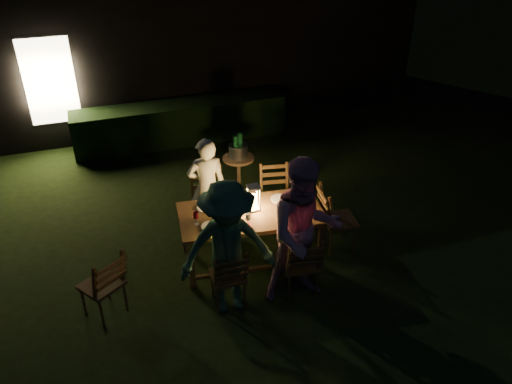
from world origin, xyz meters
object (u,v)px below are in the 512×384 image
object	(u,v)px
chair_spare	(105,295)
chair_near_left	(229,286)
dining_table	(251,217)
person_opp_right	(304,232)
person_opp_left	(228,249)
bottle_bucket_b	(240,147)
ice_bucket	(238,151)
chair_far_left	(209,214)
chair_end	(337,229)
bottle_table	(232,205)
bottle_bucket_a	(236,150)
person_house_side	(207,187)
lantern	(254,199)
chair_near_right	(300,274)
chair_far_right	(276,207)
side_table	(238,162)

from	to	relation	value
chair_spare	chair_near_left	bearing A→B (deg)	-46.28
dining_table	chair_spare	bearing A→B (deg)	-161.95
dining_table	person_opp_right	xyz separation A→B (m)	(0.36, -0.86, 0.24)
dining_table	person_opp_left	xyz separation A→B (m)	(-0.54, -0.77, 0.16)
chair_near_left	bottle_bucket_b	bearing A→B (deg)	71.12
person_opp_left	ice_bucket	distance (m)	2.66
chair_spare	chair_far_left	bearing A→B (deg)	3.76
chair_near_left	chair_end	xyz separation A→B (m)	(1.75, 0.58, 0.03)
bottle_table	bottle_bucket_b	size ratio (longest dim) A/B	0.88
bottle_bucket_a	bottle_bucket_b	distance (m)	0.13
person_house_side	person_opp_right	bearing A→B (deg)	118.76
chair_end	ice_bucket	size ratio (longest dim) A/B	3.36
person_opp_right	bottle_table	xyz separation A→B (m)	(-0.61, 0.89, -0.03)
lantern	bottle_bucket_a	bearing A→B (deg)	80.47
chair_near_right	chair_far_right	size ratio (longest dim) A/B	0.98
chair_near_right	bottle_bucket_b	world-z (taller)	bottle_bucket_b
side_table	dining_table	bearing A→B (deg)	-102.43
chair_spare	person_opp_right	size ratio (longest dim) A/B	0.51
bottle_bucket_a	side_table	bearing A→B (deg)	38.66
bottle_table	bottle_bucket_b	distance (m)	1.87
person_opp_right	chair_far_right	bearing A→B (deg)	86.35
chair_near_right	bottle_table	distance (m)	1.21
chair_far_left	chair_far_right	xyz separation A→B (m)	(0.99, -0.11, -0.02)
lantern	dining_table	bearing A→B (deg)	-141.18
dining_table	chair_near_left	xyz separation A→B (m)	(-0.53, -0.72, -0.43)
lantern	ice_bucket	bearing A→B (deg)	79.05
person_house_side	bottle_bucket_b	bearing A→B (deg)	-124.93
chair_near_left	chair_far_right	world-z (taller)	chair_far_right
bottle_bucket_b	person_opp_left	bearing A→B (deg)	-110.87
side_table	ice_bucket	bearing A→B (deg)	0.00
chair_end	person_house_side	world-z (taller)	person_house_side
chair_near_left	bottle_table	world-z (taller)	bottle_table
chair_end	person_opp_right	xyz separation A→B (m)	(-0.86, -0.73, 0.63)
chair_near_right	chair_spare	xyz separation A→B (m)	(-2.31, 0.40, 0.00)
chair_far_left	lantern	world-z (taller)	lantern
chair_near_left	side_table	world-z (taller)	chair_near_left
chair_near_left	chair_near_right	distance (m)	0.90
person_opp_left	side_table	distance (m)	2.67
person_house_side	ice_bucket	size ratio (longest dim) A/B	4.97
person_opp_right	person_opp_left	bearing A→B (deg)	-180.00
side_table	chair_spare	bearing A→B (deg)	-137.39
dining_table	chair_far_right	size ratio (longest dim) A/B	2.02
person_house_side	side_table	xyz separation A→B (m)	(0.74, 0.87, -0.14)
chair_far_left	chair_far_right	world-z (taller)	chair_far_left
dining_table	bottle_table	distance (m)	0.33
chair_near_left	bottle_table	xyz separation A→B (m)	(0.28, 0.74, 0.64)
dining_table	side_table	bearing A→B (deg)	83.75
bottle_bucket_b	bottle_bucket_a	bearing A→B (deg)	-141.34
chair_far_right	person_house_side	world-z (taller)	person_house_side
bottle_bucket_a	chair_spare	bearing A→B (deg)	-137.31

